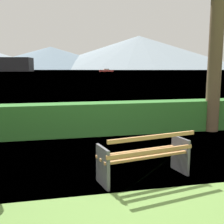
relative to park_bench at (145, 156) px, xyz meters
The scene contains 6 objects.
ground_plane 0.43m from the park_bench, 101.43° to the left, with size 1400.00×1400.00×0.00m, color #567A38.
water_surface 309.56m from the park_bench, 90.00° to the left, with size 620.00×620.00×0.00m, color #7A99A8.
park_bench is the anchor object (origin of this frame).
hedge_row 3.60m from the park_bench, 90.19° to the left, with size 11.63×0.72×0.96m, color #2D6B28.
fishing_boat_near 168.78m from the park_bench, 79.01° to the left, with size 8.63×3.36×1.79m.
distant_hills 583.21m from the park_bench, 86.69° to the left, with size 773.11×432.19×70.33m.
Camera 1 is at (-1.58, -4.57, 1.97)m, focal length 44.50 mm.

